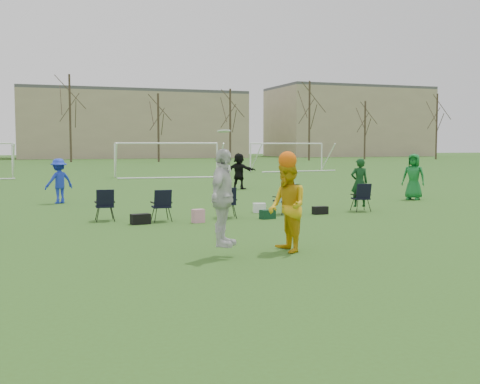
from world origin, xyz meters
name	(u,v)px	position (x,y,z in m)	size (l,w,h in m)	color
ground	(330,266)	(0.00, 0.00, 0.00)	(260.00, 260.00, 0.00)	#32571B
fielder_blue	(59,181)	(-4.24, 14.47, 0.88)	(1.14, 0.66, 1.76)	#1932C2
fielder_green_far	(414,177)	(9.86, 11.18, 0.97)	(0.94, 0.61, 1.93)	#126929
fielder_black	(239,171)	(4.96, 19.31, 0.94)	(1.74, 0.55, 1.87)	black
center_contest	(260,202)	(-0.82, 1.59, 1.11)	(2.41, 1.26, 2.62)	silver
sideline_setup	(257,199)	(1.61, 8.04, 0.54)	(9.36, 2.23, 1.83)	#0F3817
goal_mid	(167,150)	(4.00, 32.00, 1.92)	(7.40, 0.63, 2.46)	white
goal_right	(287,149)	(16.00, 38.00, 1.92)	(7.35, 1.14, 2.46)	white
tree_line	(73,123)	(0.24, 69.85, 5.09)	(110.28, 3.28, 11.40)	#382B21
building_row	(101,123)	(6.73, 96.00, 5.99)	(126.00, 16.00, 13.00)	tan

